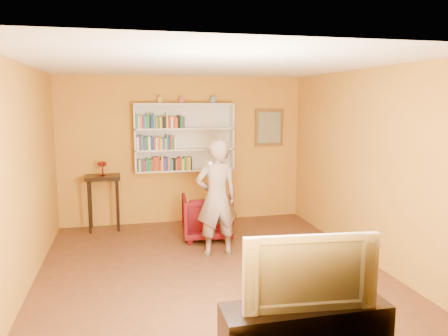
# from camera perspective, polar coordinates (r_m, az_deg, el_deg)

# --- Properties ---
(room_shell) EXTENTS (5.30, 5.80, 2.88)m
(room_shell) POSITION_cam_1_polar(r_m,az_deg,el_deg) (5.75, -1.84, -3.64)
(room_shell) COLOR #4E2C19
(room_shell) RESTS_ON ground
(bookshelf) EXTENTS (1.80, 0.29, 1.23)m
(bookshelf) POSITION_cam_1_polar(r_m,az_deg,el_deg) (8.02, -5.24, 4.00)
(bookshelf) COLOR silver
(bookshelf) RESTS_ON room_shell
(books_row_lower) EXTENTS (0.97, 0.19, 0.26)m
(books_row_lower) POSITION_cam_1_polar(r_m,az_deg,el_deg) (7.93, -7.72, 0.51)
(books_row_lower) COLOR navy
(books_row_lower) RESTS_ON bookshelf
(books_row_middle) EXTENTS (0.69, 0.19, 0.27)m
(books_row_middle) POSITION_cam_1_polar(r_m,az_deg,el_deg) (7.86, -8.85, 3.23)
(books_row_middle) COLOR white
(books_row_middle) RESTS_ON bookshelf
(books_row_upper) EXTENTS (0.85, 0.19, 0.26)m
(books_row_upper) POSITION_cam_1_polar(r_m,az_deg,el_deg) (7.85, -8.37, 5.97)
(books_row_upper) COLOR teal
(books_row_upper) RESTS_ON bookshelf
(ornament_left) EXTENTS (0.08, 0.08, 0.11)m
(ornament_left) POSITION_cam_1_polar(r_m,az_deg,el_deg) (7.89, -8.38, 8.77)
(ornament_left) COLOR #A88B30
(ornament_left) RESTS_ON bookshelf
(ornament_centre) EXTENTS (0.08, 0.08, 0.11)m
(ornament_centre) POSITION_cam_1_polar(r_m,az_deg,el_deg) (7.93, -5.60, 8.84)
(ornament_centre) COLOR #9F3835
(ornament_centre) RESTS_ON bookshelf
(ornament_right) EXTENTS (0.09, 0.09, 0.12)m
(ornament_right) POSITION_cam_1_polar(r_m,az_deg,el_deg) (8.03, -1.48, 8.89)
(ornament_right) COLOR slate
(ornament_right) RESTS_ON bookshelf
(framed_painting) EXTENTS (0.55, 0.05, 0.70)m
(framed_painting) POSITION_cam_1_polar(r_m,az_deg,el_deg) (8.44, 5.90, 5.28)
(framed_painting) COLOR brown
(framed_painting) RESTS_ON room_shell
(console_table) EXTENTS (0.59, 0.45, 0.97)m
(console_table) POSITION_cam_1_polar(r_m,az_deg,el_deg) (7.90, -15.50, -2.15)
(console_table) COLOR black
(console_table) RESTS_ON ground
(ruby_lustre) EXTENTS (0.16, 0.16, 0.25)m
(ruby_lustre) POSITION_cam_1_polar(r_m,az_deg,el_deg) (7.84, -15.60, 0.34)
(ruby_lustre) COLOR maroon
(ruby_lustre) RESTS_ON console_table
(armchair) EXTENTS (0.84, 0.86, 0.73)m
(armchair) POSITION_cam_1_polar(r_m,az_deg,el_deg) (7.24, -2.30, -6.38)
(armchair) COLOR #41040C
(armchair) RESTS_ON ground
(person) EXTENTS (0.66, 0.46, 1.71)m
(person) POSITION_cam_1_polar(r_m,az_deg,el_deg) (6.35, -0.95, -3.91)
(person) COLOR #786458
(person) RESTS_ON ground
(game_remote) EXTENTS (0.04, 0.15, 0.04)m
(game_remote) POSITION_cam_1_polar(r_m,az_deg,el_deg) (5.96, -1.93, 0.72)
(game_remote) COLOR silver
(game_remote) RESTS_ON person
(tv_cabinet) EXTENTS (1.45, 0.44, 0.52)m
(tv_cabinet) POSITION_cam_1_polar(r_m,az_deg,el_deg) (4.09, 10.50, -20.43)
(tv_cabinet) COLOR black
(tv_cabinet) RESTS_ON ground
(television) EXTENTS (1.14, 0.25, 0.65)m
(television) POSITION_cam_1_polar(r_m,az_deg,el_deg) (3.84, 10.74, -12.75)
(television) COLOR black
(television) RESTS_ON tv_cabinet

